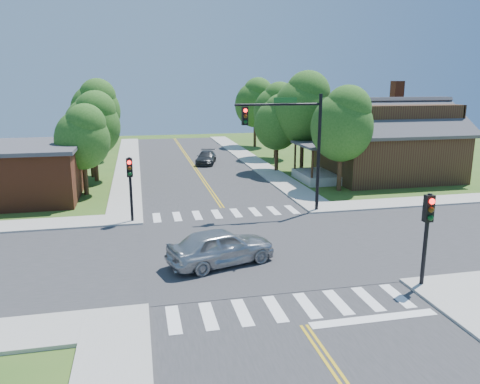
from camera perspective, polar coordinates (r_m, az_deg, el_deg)
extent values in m
plane|color=#31561B|center=(22.83, 1.28, -6.96)|extent=(100.00, 100.00, 0.00)
cube|color=#2D2D30|center=(22.83, 1.28, -6.91)|extent=(10.00, 90.00, 0.04)
cube|color=#2D2D30|center=(22.83, 1.28, -6.90)|extent=(90.00, 10.00, 0.04)
cube|color=#2D2D30|center=(22.83, 1.28, -6.96)|extent=(10.20, 10.20, 0.06)
cube|color=#9E9B93|center=(47.79, 1.30, 3.95)|extent=(2.20, 40.00, 0.14)
cube|color=#9E9B93|center=(46.47, -13.50, 3.31)|extent=(2.20, 40.00, 0.14)
cube|color=white|center=(28.14, -10.11, -3.10)|extent=(0.45, 2.00, 0.01)
cube|color=white|center=(28.20, -7.67, -2.97)|extent=(0.45, 2.00, 0.01)
cube|color=white|center=(28.32, -5.25, -2.84)|extent=(0.45, 2.00, 0.01)
cube|color=white|center=(28.48, -2.85, -2.70)|extent=(0.45, 2.00, 0.01)
cube|color=white|center=(28.69, -0.49, -2.56)|extent=(0.45, 2.00, 0.01)
cube|color=white|center=(28.96, 1.84, -2.41)|extent=(0.45, 2.00, 0.01)
cube|color=white|center=(29.27, 4.12, -2.27)|extent=(0.45, 2.00, 0.01)
cube|color=white|center=(29.62, 6.35, -2.13)|extent=(0.45, 2.00, 0.01)
cube|color=white|center=(16.62, -8.11, -15.14)|extent=(0.45, 2.00, 0.01)
cube|color=white|center=(16.73, -3.87, -14.83)|extent=(0.45, 2.00, 0.01)
cube|color=white|center=(16.92, 0.29, -14.45)|extent=(0.45, 2.00, 0.01)
cube|color=white|center=(17.20, 4.31, -14.00)|extent=(0.45, 2.00, 0.01)
cube|color=white|center=(17.55, 8.17, -13.52)|extent=(0.45, 2.00, 0.01)
cube|color=white|center=(17.97, 11.85, -12.99)|extent=(0.45, 2.00, 0.01)
cube|color=white|center=(18.47, 15.34, -12.45)|extent=(0.45, 2.00, 0.01)
cube|color=white|center=(19.02, 18.61, -11.89)|extent=(0.45, 2.00, 0.01)
cube|color=gold|center=(47.96, -6.29, 3.88)|extent=(0.10, 37.50, 0.01)
cube|color=gold|center=(47.98, -6.05, 3.89)|extent=(0.10, 37.50, 0.01)
cube|color=white|center=(17.18, 16.01, -14.74)|extent=(4.60, 0.45, 0.09)
cylinder|color=black|center=(28.80, 9.56, 4.56)|extent=(0.20, 0.20, 7.20)
cylinder|color=black|center=(27.63, 4.71, 10.59)|extent=(5.20, 0.14, 0.14)
cube|color=#19591E|center=(27.69, 5.56, 11.09)|extent=(1.40, 0.04, 0.30)
cube|color=black|center=(27.15, 0.59, 9.26)|extent=(0.34, 0.28, 1.05)
sphere|color=#FF0C0C|center=(26.97, 0.68, 9.90)|extent=(0.22, 0.22, 0.22)
sphere|color=#3F2605|center=(26.99, 0.67, 9.22)|extent=(0.22, 0.22, 0.22)
sphere|color=#05330F|center=(27.01, 0.67, 8.55)|extent=(0.22, 0.22, 0.22)
cylinder|color=black|center=(19.54, 21.67, -5.61)|extent=(0.16, 0.16, 3.80)
cube|color=black|center=(19.17, 22.01, -1.86)|extent=(0.34, 0.28, 1.05)
sphere|color=#FF0C0C|center=(18.96, 22.37, -1.07)|extent=(0.22, 0.22, 0.22)
sphere|color=#3F2605|center=(19.04, 22.29, -2.00)|extent=(0.22, 0.22, 0.22)
sphere|color=#05330F|center=(19.12, 22.20, -2.93)|extent=(0.22, 0.22, 0.22)
cylinder|color=black|center=(27.08, -13.17, 0.16)|extent=(0.16, 0.16, 3.80)
cube|color=black|center=(26.81, -13.32, 2.92)|extent=(0.34, 0.28, 1.05)
sphere|color=#FF0C0C|center=(26.59, -13.36, 3.52)|extent=(0.22, 0.22, 0.22)
sphere|color=#3F2605|center=(26.64, -13.32, 2.84)|extent=(0.22, 0.22, 0.22)
sphere|color=#05330F|center=(26.70, -13.29, 2.17)|extent=(0.22, 0.22, 0.22)
cube|color=#361C13|center=(40.88, 17.55, 4.45)|extent=(10.00, 8.00, 4.00)
cube|color=#9E9B93|center=(38.44, 9.20, 1.87)|extent=(2.60, 4.50, 0.70)
cylinder|color=#361C13|center=(35.98, 8.80, 3.12)|extent=(0.18, 0.18, 2.50)
cylinder|color=#361C13|center=(39.68, 6.73, 4.14)|extent=(0.18, 0.18, 2.50)
cube|color=#38383D|center=(38.01, 9.34, 5.71)|extent=(2.80, 4.80, 0.18)
cube|color=brown|center=(44.95, 18.27, 7.16)|extent=(0.90, 0.90, 7.11)
cube|color=brown|center=(35.73, -26.99, 1.97)|extent=(10.00, 8.00, 3.50)
cylinder|color=#382314|center=(35.19, 12.04, 2.47)|extent=(0.34, 0.34, 2.86)
ellipsoid|color=#1E4E16|center=(34.73, 12.30, 7.72)|extent=(4.52, 4.29, 4.97)
sphere|color=#1E4E16|center=(34.57, 13.01, 9.91)|extent=(3.31, 3.31, 3.31)
cylinder|color=#382314|center=(41.32, 7.54, 4.55)|extent=(0.34, 0.34, 3.28)
ellipsoid|color=#1E4E16|center=(40.92, 7.70, 9.69)|extent=(5.18, 4.92, 5.70)
sphere|color=#1E4E16|center=(40.77, 8.27, 11.85)|extent=(3.80, 3.80, 3.80)
cylinder|color=#382314|center=(49.04, 4.33, 5.81)|extent=(0.34, 0.34, 2.93)
ellipsoid|color=#1E4E16|center=(48.72, 4.40, 9.67)|extent=(4.62, 4.39, 5.08)
sphere|color=#1E4E16|center=(48.54, 4.85, 11.29)|extent=(3.39, 3.39, 3.39)
cylinder|color=#382314|center=(57.74, 1.82, 7.08)|extent=(0.34, 0.34, 3.10)
ellipsoid|color=#1E4E16|center=(57.46, 1.85, 10.57)|extent=(4.90, 4.66, 5.39)
sphere|color=#1E4E16|center=(57.28, 2.21, 12.03)|extent=(3.59, 3.59, 3.59)
cylinder|color=#382314|center=(35.00, -18.32, 1.63)|extent=(0.34, 0.34, 2.40)
ellipsoid|color=#1E4E16|center=(34.58, -18.65, 6.04)|extent=(3.79, 3.60, 4.17)
sphere|color=#1E4E16|center=(34.23, -18.33, 7.92)|extent=(2.78, 2.78, 2.78)
cylinder|color=#382314|center=(41.26, -17.56, 3.55)|extent=(0.34, 0.34, 2.61)
ellipsoid|color=#1E4E16|center=(40.88, -17.86, 7.63)|extent=(4.13, 3.92, 4.54)
sphere|color=#1E4E16|center=(40.57, -17.58, 9.37)|extent=(3.03, 3.03, 3.03)
cylinder|color=#382314|center=(49.33, -16.92, 5.38)|extent=(0.34, 0.34, 3.05)
ellipsoid|color=#1E4E16|center=(48.99, -17.20, 9.38)|extent=(4.81, 4.57, 5.30)
sphere|color=#1E4E16|center=(48.70, -16.98, 11.08)|extent=(3.53, 3.53, 3.53)
cylinder|color=#382314|center=(58.32, -16.37, 6.19)|extent=(0.34, 0.34, 2.25)
ellipsoid|color=#1E4E16|center=(58.08, -16.54, 8.68)|extent=(3.55, 3.37, 3.91)
sphere|color=#1E4E16|center=(57.79, -16.32, 9.73)|extent=(2.60, 2.60, 2.60)
cylinder|color=#382314|center=(41.81, 4.46, 4.22)|extent=(0.34, 0.34, 2.56)
ellipsoid|color=#1E4E16|center=(41.45, 4.54, 8.17)|extent=(4.04, 3.84, 4.44)
sphere|color=#1E4E16|center=(41.25, 5.06, 9.83)|extent=(2.96, 2.96, 2.96)
cylinder|color=#382314|center=(39.59, -17.16, 3.24)|extent=(0.34, 0.34, 2.69)
ellipsoid|color=#1E4E16|center=(39.19, -17.47, 7.62)|extent=(4.25, 4.04, 4.68)
sphere|color=#1E4E16|center=(38.87, -17.19, 9.49)|extent=(3.12, 3.12, 3.12)
imported|color=#ABAEB2|center=(20.71, -2.33, -6.74)|extent=(4.50, 5.82, 1.63)
imported|color=#2A2D2F|center=(45.66, -4.15, 4.16)|extent=(3.83, 5.06, 1.22)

